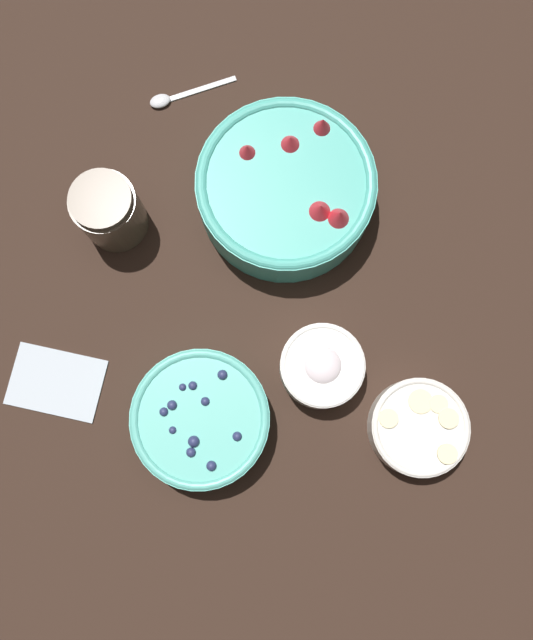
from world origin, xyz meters
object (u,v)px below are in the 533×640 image
(bowl_bananas, at_px, (419,427))
(bowl_cream, at_px, (322,366))
(bowl_strawberries, at_px, (286,189))
(bowl_blueberries, at_px, (201,419))
(jar_chocolate, at_px, (109,214))

(bowl_bananas, height_order, bowl_cream, bowl_cream)
(bowl_strawberries, height_order, bowl_blueberries, bowl_strawberries)
(bowl_blueberries, height_order, bowl_bananas, bowl_blueberries)
(bowl_strawberries, bearing_deg, bowl_bananas, -33.51)
(bowl_blueberries, height_order, jar_chocolate, jar_chocolate)
(jar_chocolate, bearing_deg, bowl_strawberries, 36.75)
(bowl_blueberries, relative_size, bowl_cream, 1.61)
(bowl_cream, bearing_deg, bowl_blueberries, -128.33)
(bowl_strawberries, bearing_deg, bowl_blueberries, -81.63)
(bowl_strawberries, relative_size, bowl_blueberries, 1.36)
(bowl_strawberries, xyz_separation_m, bowl_cream, (0.16, -0.20, -0.01))
(bowl_strawberries, bearing_deg, bowl_cream, -50.97)
(bowl_bananas, height_order, jar_chocolate, jar_chocolate)
(bowl_strawberries, relative_size, jar_chocolate, 2.47)
(bowl_strawberries, bearing_deg, jar_chocolate, -143.25)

